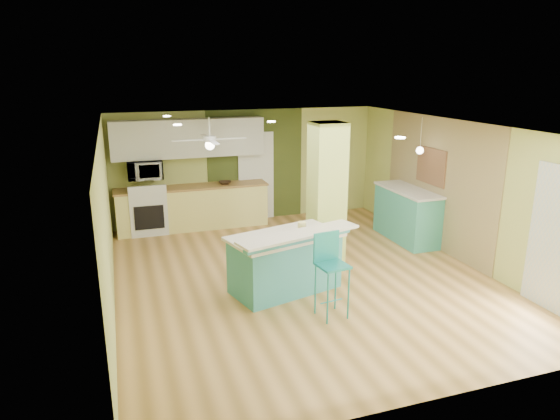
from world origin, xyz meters
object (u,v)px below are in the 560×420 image
object	(u,v)px
bar_stool	(330,261)
side_counter	(408,214)
fruit_bowl	(225,183)
peninsula	(286,261)
canister	(302,227)

from	to	relation	value
bar_stool	side_counter	world-z (taller)	bar_stool
side_counter	fruit_bowl	bearing A→B (deg)	147.76
bar_stool	side_counter	xyz separation A→B (m)	(2.81, 2.46, -0.27)
peninsula	fruit_bowl	world-z (taller)	peninsula
canister	side_counter	bearing A→B (deg)	26.95
bar_stool	fruit_bowl	bearing A→B (deg)	88.46
bar_stool	fruit_bowl	distance (m)	4.56
peninsula	fruit_bowl	size ratio (longest dim) A/B	7.49
bar_stool	canister	world-z (taller)	bar_stool
canister	fruit_bowl	bearing A→B (deg)	97.24
bar_stool	canister	bearing A→B (deg)	84.08
fruit_bowl	canister	world-z (taller)	canister
peninsula	fruit_bowl	xyz separation A→B (m)	(-0.16, 3.59, 0.49)
peninsula	bar_stool	xyz separation A→B (m)	(0.32, -0.95, 0.32)
bar_stool	peninsula	bearing A→B (deg)	101.05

